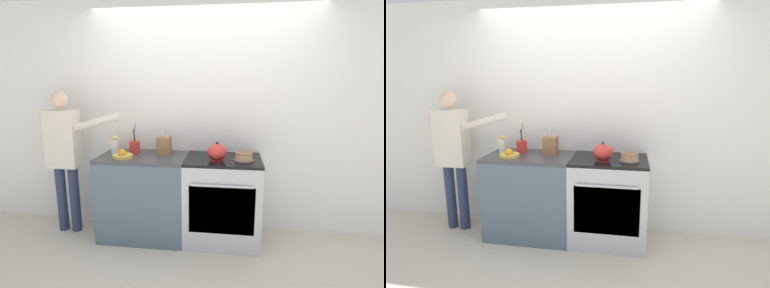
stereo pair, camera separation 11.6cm
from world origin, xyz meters
TOP-DOWN VIEW (x-y plane):
  - ground_plane at (0.00, 0.00)m, footprint 16.00×16.00m
  - wall_back at (0.00, 0.62)m, footprint 8.00×0.04m
  - counter_cabinet at (-0.63, 0.30)m, footprint 0.94×0.60m
  - stove_range at (0.23, 0.30)m, footprint 0.79×0.63m
  - layer_cake at (0.44, 0.23)m, footprint 0.22×0.22m
  - tea_kettle at (0.17, 0.22)m, footprint 0.24×0.20m
  - knife_block at (-0.42, 0.39)m, footprint 0.14×0.15m
  - utensil_crock at (-0.76, 0.40)m, footprint 0.12×0.12m
  - fruit_bowl at (-0.82, 0.18)m, footprint 0.21×0.21m
  - milk_carton at (-0.97, 0.37)m, footprint 0.07×0.07m
  - person_baker at (-1.53, 0.29)m, footprint 0.92×0.20m

SIDE VIEW (x-z plane):
  - ground_plane at x=0.00m, z-range 0.00..0.00m
  - counter_cabinet at x=-0.63m, z-range 0.00..0.93m
  - stove_range at x=0.23m, z-range 0.00..0.93m
  - person_baker at x=-1.53m, z-range 0.16..1.77m
  - fruit_bowl at x=-0.82m, z-range 0.91..1.01m
  - layer_cake at x=0.44m, z-range 0.92..1.01m
  - utensil_crock at x=-0.76m, z-range 0.83..1.17m
  - tea_kettle at x=0.17m, z-range 0.91..1.11m
  - milk_carton at x=-0.97m, z-range 0.92..1.12m
  - knife_block at x=-0.42m, z-range 0.89..1.16m
  - wall_back at x=0.00m, z-range 0.00..2.60m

